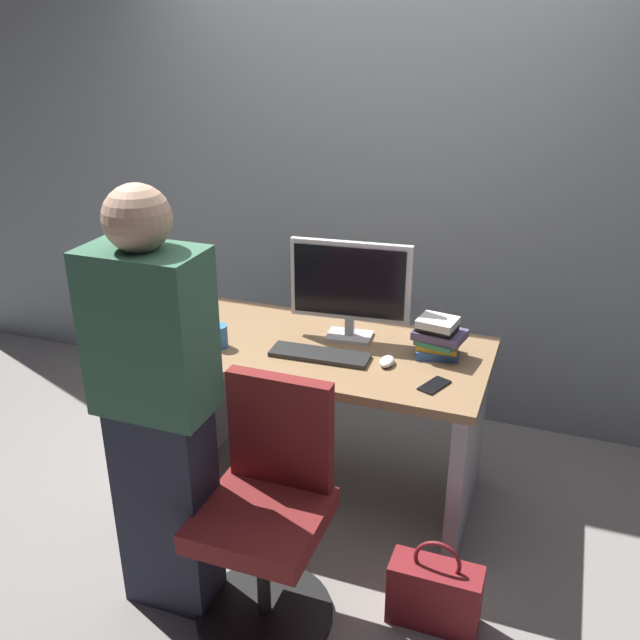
# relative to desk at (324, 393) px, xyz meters

# --- Properties ---
(ground_plane) EXTENTS (9.00, 9.00, 0.00)m
(ground_plane) POSITION_rel_desk_xyz_m (0.00, 0.00, -0.52)
(ground_plane) COLOR gray
(wall_back) EXTENTS (6.40, 0.10, 3.00)m
(wall_back) POSITION_rel_desk_xyz_m (0.00, 0.95, 0.98)
(wall_back) COLOR gray
(wall_back) RESTS_ON ground
(desk) EXTENTS (1.45, 0.74, 0.76)m
(desk) POSITION_rel_desk_xyz_m (0.00, 0.00, 0.00)
(desk) COLOR #93704C
(desk) RESTS_ON ground
(office_chair) EXTENTS (0.52, 0.52, 0.94)m
(office_chair) POSITION_rel_desk_xyz_m (0.06, -0.77, -0.09)
(office_chair) COLOR black
(office_chair) RESTS_ON ground
(person_at_desk) EXTENTS (0.40, 0.24, 1.64)m
(person_at_desk) POSITION_rel_desk_xyz_m (-0.31, -0.84, 0.32)
(person_at_desk) COLOR #262838
(person_at_desk) RESTS_ON ground
(monitor) EXTENTS (0.54, 0.16, 0.46)m
(monitor) POSITION_rel_desk_xyz_m (0.08, 0.13, 0.49)
(monitor) COLOR silver
(monitor) RESTS_ON desk
(keyboard) EXTENTS (0.44, 0.15, 0.02)m
(keyboard) POSITION_rel_desk_xyz_m (0.02, -0.10, 0.25)
(keyboard) COLOR #262626
(keyboard) RESTS_ON desk
(mouse) EXTENTS (0.06, 0.10, 0.03)m
(mouse) POSITION_rel_desk_xyz_m (0.31, -0.07, 0.25)
(mouse) COLOR white
(mouse) RESTS_ON desk
(cup_near_keyboard) EXTENTS (0.08, 0.08, 0.10)m
(cup_near_keyboard) POSITION_rel_desk_xyz_m (-0.44, -0.16, 0.29)
(cup_near_keyboard) COLOR #3372B2
(cup_near_keyboard) RESTS_ON desk
(book_stack) EXTENTS (0.23, 0.19, 0.18)m
(book_stack) POSITION_rel_desk_xyz_m (0.49, 0.09, 0.32)
(book_stack) COLOR #3359A5
(book_stack) RESTS_ON desk
(cell_phone) EXTENTS (0.12, 0.16, 0.01)m
(cell_phone) POSITION_rel_desk_xyz_m (0.53, -0.19, 0.24)
(cell_phone) COLOR black
(cell_phone) RESTS_ON desk
(handbag) EXTENTS (0.34, 0.14, 0.38)m
(handbag) POSITION_rel_desk_xyz_m (0.67, -0.63, -0.39)
(handbag) COLOR maroon
(handbag) RESTS_ON ground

